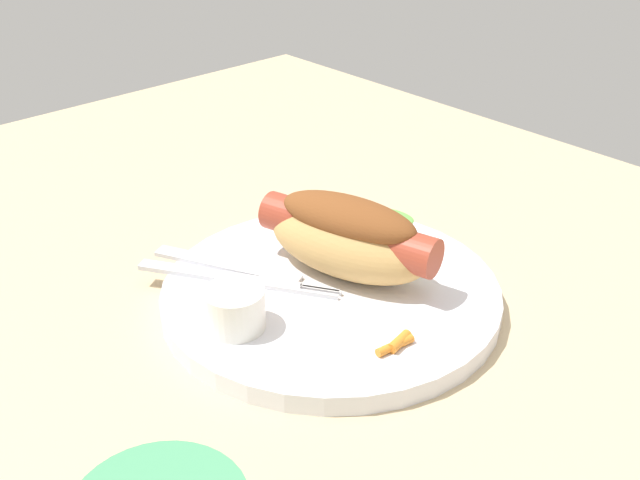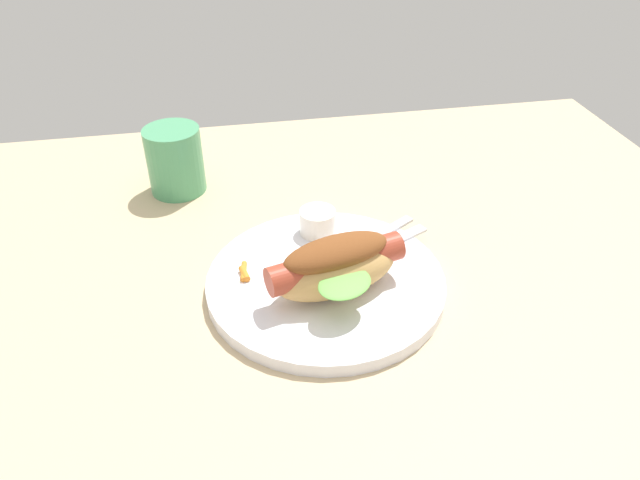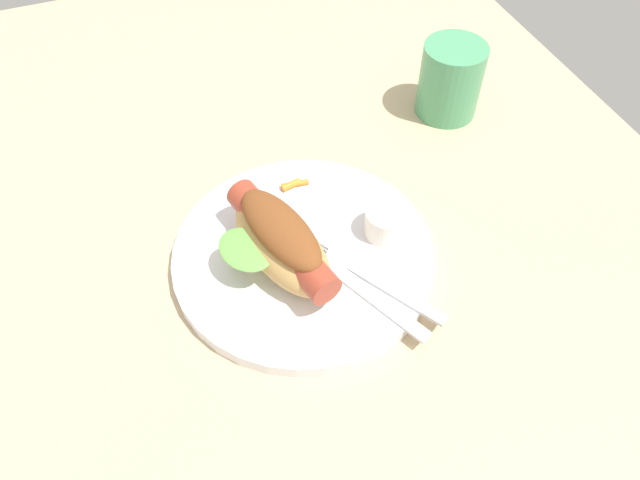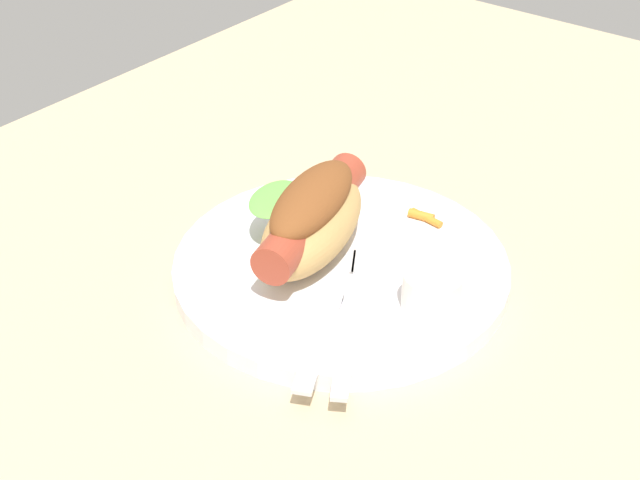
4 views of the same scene
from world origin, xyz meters
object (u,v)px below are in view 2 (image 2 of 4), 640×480
sauce_ramekin (318,222)px  carrot_garnish (244,273)px  knife (384,246)px  hot_dog (336,265)px  drinking_cup (175,160)px  fork (366,243)px  plate (326,282)px

sauce_ramekin → carrot_garnish: bearing=35.2°
sauce_ramekin → knife: sauce_ramekin is taller
hot_dog → knife: hot_dog is taller
sauce_ramekin → drinking_cup: bearing=-44.0°
carrot_garnish → fork: bearing=-168.2°
plate → fork: 7.96cm
plate → drinking_cup: (16.54, -25.61, 3.91)cm
plate → drinking_cup: bearing=-57.1°
hot_dog → sauce_ramekin: hot_dog is taller
carrot_garnish → hot_dog: bearing=154.9°
drinking_cup → carrot_garnish: bearing=107.7°
fork → knife: (-2.02, 0.86, -0.02)cm
knife → hot_dog: bearing=17.5°
hot_dog → drinking_cup: 32.92cm
fork → plate: bearing=9.2°
plate → knife: bearing=-151.5°
hot_dog → sauce_ramekin: 11.56cm
plate → sauce_ramekin: (-0.72, -8.92, 2.36)cm
plate → carrot_garnish: size_ratio=8.29×
sauce_ramekin → hot_dog: bearing=89.6°
hot_dog → plate: bearing=-90.3°
fork → drinking_cup: (22.49, -20.42, 2.91)cm
plate → hot_dog: size_ratio=1.72×
fork → drinking_cup: bearing=-74.1°
fork → knife: size_ratio=1.15×
drinking_cup → sauce_ramekin: bearing=136.0°
hot_dog → knife: 10.52cm
plate → carrot_garnish: (9.03, -2.05, 1.15)cm
sauce_ramekin → plate: bearing=85.4°
knife → drinking_cup: size_ratio=1.40×
carrot_garnish → drinking_cup: drinking_cup is taller
hot_dog → fork: size_ratio=1.04×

